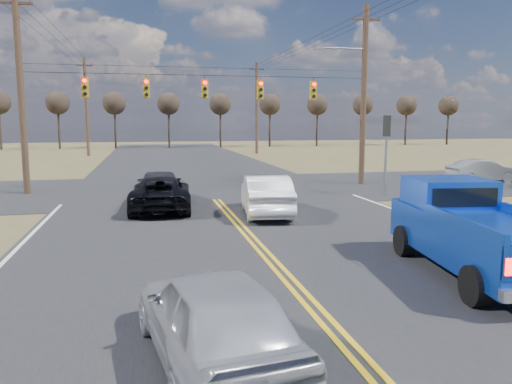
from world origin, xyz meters
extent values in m
plane|color=brown|center=(0.00, 0.00, 0.00)|extent=(160.00, 160.00, 0.00)
cube|color=#28282B|center=(0.00, 10.00, 0.00)|extent=(14.00, 120.00, 0.02)
cube|color=#28282B|center=(0.00, 18.00, 0.00)|extent=(120.00, 12.00, 0.02)
cylinder|color=#473323|center=(-9.00, 18.00, 5.00)|extent=(0.32, 0.32, 10.00)
cube|color=#473323|center=(-9.00, 18.00, 9.20)|extent=(1.60, 0.12, 0.12)
cylinder|color=#473323|center=(9.00, 18.00, 5.00)|extent=(0.32, 0.32, 10.00)
cube|color=#473323|center=(9.00, 18.00, 9.20)|extent=(1.60, 0.12, 0.12)
cylinder|color=black|center=(0.00, 18.00, 6.00)|extent=(18.00, 0.02, 0.02)
cylinder|color=black|center=(0.00, 18.00, 6.40)|extent=(18.00, 0.02, 0.02)
cube|color=#B28C14|center=(-6.00, 18.00, 5.30)|extent=(0.34, 0.24, 1.00)
cylinder|color=#FF0C05|center=(-6.00, 17.86, 5.63)|extent=(0.20, 0.06, 0.20)
cylinder|color=black|center=(-6.00, 17.86, 5.30)|extent=(0.20, 0.06, 0.20)
cylinder|color=black|center=(-6.00, 17.86, 4.97)|extent=(0.20, 0.06, 0.20)
cube|color=black|center=(-6.00, 17.83, 5.74)|extent=(0.24, 0.14, 0.03)
cube|color=#B28C14|center=(-3.00, 18.00, 5.30)|extent=(0.34, 0.24, 1.00)
cylinder|color=#FF0C05|center=(-3.00, 17.86, 5.63)|extent=(0.20, 0.06, 0.20)
cylinder|color=black|center=(-3.00, 17.86, 5.30)|extent=(0.20, 0.06, 0.20)
cylinder|color=black|center=(-3.00, 17.86, 4.97)|extent=(0.20, 0.06, 0.20)
cube|color=black|center=(-3.00, 17.83, 5.74)|extent=(0.24, 0.14, 0.03)
cube|color=#B28C14|center=(0.00, 18.00, 5.30)|extent=(0.34, 0.24, 1.00)
cylinder|color=#FF0C05|center=(0.00, 17.86, 5.63)|extent=(0.20, 0.06, 0.20)
cylinder|color=black|center=(0.00, 17.86, 5.30)|extent=(0.20, 0.06, 0.20)
cylinder|color=black|center=(0.00, 17.86, 4.97)|extent=(0.20, 0.06, 0.20)
cube|color=black|center=(0.00, 17.83, 5.74)|extent=(0.24, 0.14, 0.03)
cube|color=#B28C14|center=(3.00, 18.00, 5.30)|extent=(0.34, 0.24, 1.00)
cylinder|color=#FF0C05|center=(3.00, 17.86, 5.63)|extent=(0.20, 0.06, 0.20)
cylinder|color=black|center=(3.00, 17.86, 5.30)|extent=(0.20, 0.06, 0.20)
cylinder|color=black|center=(3.00, 17.86, 4.97)|extent=(0.20, 0.06, 0.20)
cube|color=black|center=(3.00, 17.83, 5.74)|extent=(0.24, 0.14, 0.03)
cube|color=#B28C14|center=(6.00, 18.00, 5.30)|extent=(0.34, 0.24, 1.00)
cylinder|color=#FF0C05|center=(6.00, 17.86, 5.63)|extent=(0.20, 0.06, 0.20)
cylinder|color=black|center=(6.00, 17.86, 5.30)|extent=(0.20, 0.06, 0.20)
cylinder|color=black|center=(6.00, 17.86, 4.97)|extent=(0.20, 0.06, 0.20)
cube|color=black|center=(6.00, 17.83, 5.74)|extent=(0.24, 0.14, 0.03)
cylinder|color=slate|center=(8.20, 13.50, 1.60)|extent=(0.12, 0.12, 3.20)
cube|color=black|center=(8.20, 13.50, 3.40)|extent=(0.24, 0.34, 1.00)
cylinder|color=slate|center=(7.60, 18.00, 7.60)|extent=(2.80, 0.10, 0.10)
cube|color=slate|center=(6.30, 18.00, 7.55)|extent=(0.55, 0.22, 0.14)
cylinder|color=#473323|center=(-9.00, 46.00, 5.00)|extent=(0.32, 0.32, 10.00)
cube|color=#473323|center=(-9.00, 46.00, 9.20)|extent=(1.60, 0.12, 0.12)
cylinder|color=#473323|center=(9.00, 46.00, 5.00)|extent=(0.32, 0.32, 10.00)
cube|color=#473323|center=(9.00, 46.00, 9.20)|extent=(1.60, 0.12, 0.12)
cylinder|color=black|center=(8.30, 17.00, 9.30)|extent=(0.02, 58.00, 0.02)
cylinder|color=black|center=(9.00, 17.00, 9.30)|extent=(0.02, 58.00, 0.02)
cylinder|color=black|center=(9.70, 17.00, 9.30)|extent=(0.02, 58.00, 0.02)
cylinder|color=#33261C|center=(-21.00, 60.00, 2.75)|extent=(0.28, 0.28, 5.50)
cylinder|color=#33261C|center=(-14.00, 60.00, 2.75)|extent=(0.28, 0.28, 5.50)
sphere|color=#2D231C|center=(-14.00, 60.00, 5.90)|extent=(3.00, 3.00, 3.00)
cylinder|color=#33261C|center=(-7.00, 60.00, 2.75)|extent=(0.28, 0.28, 5.50)
sphere|color=#2D231C|center=(-7.00, 60.00, 5.90)|extent=(3.00, 3.00, 3.00)
cylinder|color=#33261C|center=(0.00, 60.00, 2.75)|extent=(0.28, 0.28, 5.50)
sphere|color=#2D231C|center=(0.00, 60.00, 5.90)|extent=(3.00, 3.00, 3.00)
cylinder|color=#33261C|center=(7.00, 60.00, 2.75)|extent=(0.28, 0.28, 5.50)
sphere|color=#2D231C|center=(7.00, 60.00, 5.90)|extent=(3.00, 3.00, 3.00)
cylinder|color=#33261C|center=(14.00, 60.00, 2.75)|extent=(0.28, 0.28, 5.50)
sphere|color=#2D231C|center=(14.00, 60.00, 5.90)|extent=(3.00, 3.00, 3.00)
cylinder|color=#33261C|center=(21.00, 60.00, 2.75)|extent=(0.28, 0.28, 5.50)
sphere|color=#2D231C|center=(21.00, 60.00, 5.90)|extent=(3.00, 3.00, 3.00)
cylinder|color=#33261C|center=(28.00, 60.00, 2.75)|extent=(0.28, 0.28, 5.50)
sphere|color=#2D231C|center=(28.00, 60.00, 5.90)|extent=(3.00, 3.00, 3.00)
cylinder|color=#33261C|center=(35.00, 60.00, 2.75)|extent=(0.28, 0.28, 5.50)
sphere|color=#2D231C|center=(35.00, 60.00, 5.90)|extent=(3.00, 3.00, 3.00)
cylinder|color=#33261C|center=(42.00, 60.00, 2.75)|extent=(0.28, 0.28, 5.50)
sphere|color=#2D231C|center=(42.00, 60.00, 5.90)|extent=(3.00, 3.00, 3.00)
cylinder|color=black|center=(3.17, -0.35, 0.42)|extent=(0.44, 0.87, 0.83)
cylinder|color=black|center=(3.66, 3.36, 0.42)|extent=(0.44, 0.87, 0.83)
cylinder|color=black|center=(5.62, 3.10, 0.42)|extent=(0.44, 0.87, 0.83)
cube|color=#103BAD|center=(4.39, 1.38, 0.93)|extent=(2.80, 5.83, 1.04)
cube|color=#103BAD|center=(4.59, 2.87, 1.79)|extent=(2.14, 2.00, 0.75)
cube|color=black|center=(4.48, 2.02, 1.79)|extent=(1.66, 0.28, 0.47)
cube|color=#103BAD|center=(3.27, 0.43, 1.56)|extent=(0.55, 3.41, 0.21)
cube|color=#FF0C05|center=(3.12, -1.30, 1.09)|extent=(0.19, 0.09, 0.31)
imported|color=#AEB1B7|center=(-2.20, -1.62, 0.76)|extent=(2.42, 4.66, 1.52)
imported|color=black|center=(-2.58, 11.88, 0.71)|extent=(2.63, 5.20, 1.41)
imported|color=silver|center=(1.39, 10.00, 0.78)|extent=(2.23, 4.93, 1.57)
imported|color=#313136|center=(-2.56, 13.97, 0.71)|extent=(2.17, 4.95, 1.41)
imported|color=gray|center=(16.43, 17.29, 0.68)|extent=(1.62, 4.20, 1.36)
camera|label=1|loc=(-3.11, -8.66, 3.65)|focal=35.00mm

